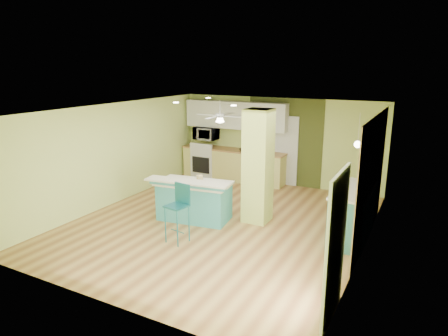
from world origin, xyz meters
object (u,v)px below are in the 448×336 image
at_px(bar_stool, 179,203).
at_px(canister, 200,179).
at_px(fruit_bowl, 244,150).
at_px(peninsula, 194,200).
at_px(side_counter, 352,214).

height_order(bar_stool, canister, bar_stool).
bearing_deg(bar_stool, fruit_bowl, 107.74).
bearing_deg(peninsula, fruit_bowl, 86.85).
height_order(peninsula, bar_stool, bar_stool).
bearing_deg(fruit_bowl, side_counter, -36.03).
relative_size(bar_stool, side_counter, 0.72).
relative_size(side_counter, canister, 11.01).
bearing_deg(bar_stool, canister, 112.12).
bearing_deg(side_counter, bar_stool, -150.36).
distance_m(peninsula, fruit_bowl, 3.27).
height_order(side_counter, fruit_bowl, side_counter).
bearing_deg(bar_stool, peninsula, 117.55).
bearing_deg(fruit_bowl, peninsula, -85.22).
xyz_separation_m(peninsula, fruit_bowl, (-0.27, 3.21, 0.52)).
distance_m(bar_stool, fruit_bowl, 4.36).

